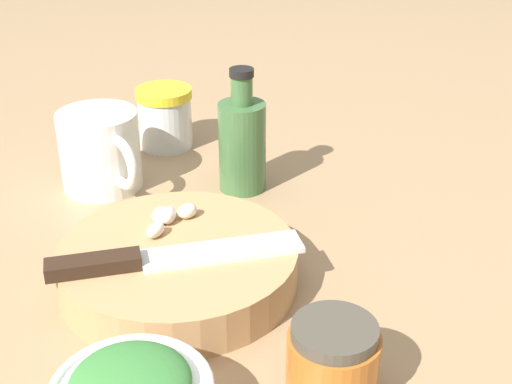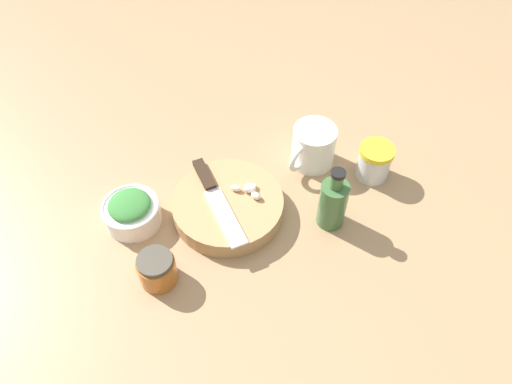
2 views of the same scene
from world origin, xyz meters
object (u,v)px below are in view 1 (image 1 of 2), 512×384
object	(u,v)px
chef_knife	(161,258)
spice_jar	(165,118)
honey_jar	(333,362)
coffee_mug	(101,151)
oil_bottle	(242,142)
cutting_board	(178,266)
garlic_cloves	(168,217)

from	to	relation	value
chef_knife	spice_jar	size ratio (longest dim) A/B	2.86
chef_knife	honey_jar	world-z (taller)	honey_jar
spice_jar	coffee_mug	size ratio (longest dim) A/B	0.65
chef_knife	oil_bottle	xyz separation A→B (m)	(-0.20, 0.12, 0.01)
cutting_board	honey_jar	bearing A→B (deg)	26.71
chef_knife	spice_jar	world-z (taller)	spice_jar
cutting_board	garlic_cloves	distance (m)	0.05
chef_knife	coffee_mug	xyz separation A→B (m)	(-0.24, -0.04, 0.00)
chef_knife	coffee_mug	size ratio (longest dim) A/B	1.85
chef_knife	honey_jar	size ratio (longest dim) A/B	3.28
cutting_board	oil_bottle	bearing A→B (deg)	149.30
cutting_board	garlic_cloves	size ratio (longest dim) A/B	3.69
spice_jar	honey_jar	distance (m)	0.49
garlic_cloves	honey_jar	size ratio (longest dim) A/B	0.87
coffee_mug	oil_bottle	xyz separation A→B (m)	(0.04, 0.16, 0.01)
chef_knife	garlic_cloves	size ratio (longest dim) A/B	3.79
spice_jar	honey_jar	xyz separation A→B (m)	(0.49, 0.05, -0.01)
chef_knife	garlic_cloves	xyz separation A→B (m)	(-0.07, 0.02, 0.00)
chef_knife	garlic_cloves	world-z (taller)	garlic_cloves
cutting_board	garlic_cloves	bearing A→B (deg)	-178.57
cutting_board	chef_knife	bearing A→B (deg)	-40.93
cutting_board	coffee_mug	xyz separation A→B (m)	(-0.22, -0.05, 0.03)
cutting_board	oil_bottle	distance (m)	0.21
garlic_cloves	coffee_mug	bearing A→B (deg)	-163.38
cutting_board	spice_jar	xyz separation A→B (m)	(-0.32, 0.04, 0.02)
garlic_cloves	honey_jar	xyz separation A→B (m)	(0.22, 0.09, -0.01)
coffee_mug	honey_jar	world-z (taller)	coffee_mug
chef_knife	oil_bottle	distance (m)	0.23
cutting_board	chef_knife	distance (m)	0.04
cutting_board	spice_jar	world-z (taller)	spice_jar
cutting_board	chef_knife	world-z (taller)	chef_knife
chef_knife	spice_jar	bearing A→B (deg)	171.80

